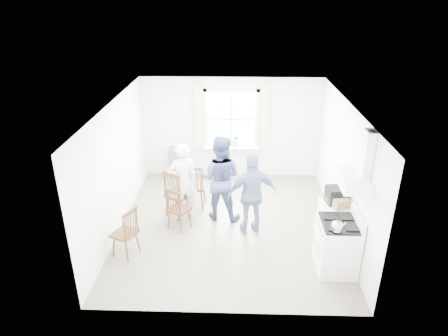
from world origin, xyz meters
TOP-DOWN VIEW (x-y plane):
  - room_shell at (0.00, 0.00)m, footprint 4.62×5.12m
  - window_assembly at (0.00, 2.45)m, footprint 1.88×0.24m
  - range_hood at (2.07, -1.35)m, footprint 0.45×0.76m
  - shelf_unit at (-1.40, 2.33)m, footprint 0.40×0.30m
  - gas_stove at (1.91, -1.35)m, footprint 0.68×0.76m
  - kettle at (1.79, -1.62)m, footprint 0.19×0.19m
  - low_cabinet at (1.98, -0.65)m, footprint 0.50×0.55m
  - stereo_stack at (2.00, -0.58)m, footprint 0.40×0.37m
  - cardboard_box at (2.05, -0.76)m, footprint 0.33×0.28m
  - windsor_chair_a at (-0.79, 0.70)m, footprint 0.48×0.47m
  - windsor_chair_b at (-1.08, -0.21)m, footprint 0.55×0.54m
  - windsor_chair_c at (-1.80, -1.10)m, footprint 0.54×0.54m
  - person_left at (-0.98, 0.30)m, footprint 0.82×0.82m
  - person_mid at (-0.20, 0.35)m, footprint 1.07×1.07m
  - person_right at (0.46, -0.21)m, footprint 1.23×1.23m
  - potted_plant at (0.11, 2.36)m, footprint 0.21×0.21m
  - windsor_chair_d at (-1.16, 0.25)m, footprint 0.64×0.64m

SIDE VIEW (x-z plane):
  - shelf_unit at x=-1.40m, z-range 0.00..0.80m
  - low_cabinet at x=1.98m, z-range 0.00..0.90m
  - gas_stove at x=1.91m, z-range -0.08..1.04m
  - windsor_chair_b at x=-1.08m, z-range 0.10..1.06m
  - windsor_chair_c at x=-1.80m, z-range 0.11..1.09m
  - windsor_chair_a at x=-0.79m, z-range 0.12..1.17m
  - windsor_chair_d at x=-1.16m, z-range 0.12..1.24m
  - person_left at x=-0.98m, z-range 0.00..1.70m
  - person_right at x=0.46m, z-range 0.00..1.71m
  - person_mid at x=-0.20m, z-range 0.00..1.86m
  - cardboard_box at x=2.05m, z-range 0.90..1.08m
  - potted_plant at x=0.11m, z-range 0.85..1.15m
  - kettle at x=1.79m, z-range 0.91..1.18m
  - stereo_stack at x=2.00m, z-range 0.90..1.22m
  - room_shell at x=0.00m, z-range -0.02..2.62m
  - window_assembly at x=0.00m, z-range 0.61..2.31m
  - range_hood at x=2.07m, z-range 1.43..2.37m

